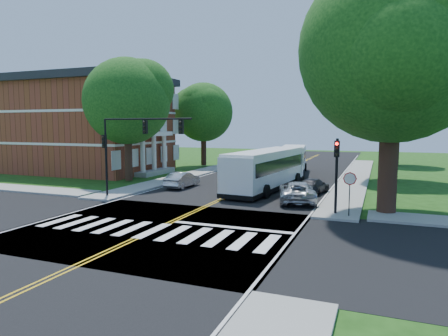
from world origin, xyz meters
The scene contains 24 objects.
ground centered at (0.00, 0.00, 0.00)m, with size 140.00×140.00×0.00m, color #183F0F.
road centered at (0.00, 18.00, 0.01)m, with size 14.00×96.00×0.01m, color black.
cross_road centered at (0.00, 0.00, 0.01)m, with size 60.00×12.00×0.01m, color black.
center_line centered at (0.00, 22.00, 0.01)m, with size 0.36×70.00×0.01m, color gold.
edge_line_w centered at (-6.80, 22.00, 0.01)m, with size 0.12×70.00×0.01m, color silver.
edge_line_e centered at (6.80, 22.00, 0.01)m, with size 0.12×70.00×0.01m, color silver.
crosswalk centered at (0.00, -0.50, 0.02)m, with size 12.60×3.00×0.01m, color silver.
stop_bar centered at (3.50, 1.60, 0.02)m, with size 6.60×0.40×0.01m, color silver.
sidewalk_nw centered at (-8.30, 25.00, 0.07)m, with size 2.60×40.00×0.15m, color gray.
sidewalk_ne centered at (8.30, 25.00, 0.07)m, with size 2.60×40.00×0.15m, color gray.
tree_ne_big centered at (11.00, 8.00, 9.62)m, with size 10.80×10.80×14.91m.
tree_west_near centered at (-11.50, 14.00, 7.53)m, with size 8.00×8.00×11.40m.
tree_west_far centered at (-11.00, 30.00, 7.00)m, with size 7.60×7.60×10.67m.
tree_east_mid centered at (11.50, 24.00, 7.86)m, with size 8.40×8.40×11.93m.
tree_east_far centered at (12.50, 40.00, 6.86)m, with size 7.20×7.20×10.34m.
brick_building centered at (-21.95, 20.00, 5.42)m, with size 20.00×13.00×10.80m.
signal_nw centered at (-5.86, 6.43, 4.38)m, with size 7.15×0.46×5.66m.
signal_ne centered at (8.20, 6.44, 2.96)m, with size 0.30×0.46×4.40m.
stop_sign centered at (9.00, 5.98, 2.03)m, with size 0.76×0.08×2.53m.
bus_lead centered at (1.86, 14.32, 1.73)m, with size 3.90×12.80×3.26m.
bus_follow centered at (1.73, 25.06, 1.59)m, with size 4.15×11.81×2.99m.
hatchback centered at (-5.15, 12.66, 0.69)m, with size 1.43×4.10×1.35m, color #AAACB1.
suv centered at (5.26, 9.80, 0.73)m, with size 2.38×5.16×1.43m, color #B0B3B7.
dark_sedan centered at (5.74, 13.83, 0.60)m, with size 1.64×4.03×1.17m, color black.
Camera 1 is at (10.56, -17.48, 5.29)m, focal length 32.00 mm.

